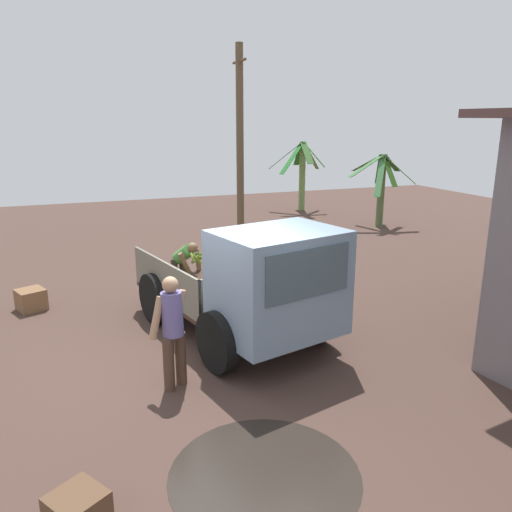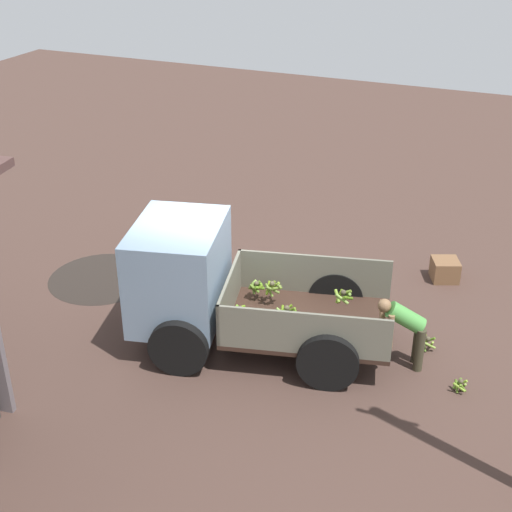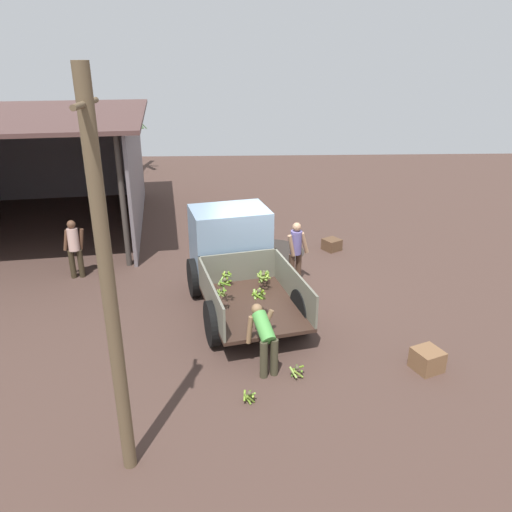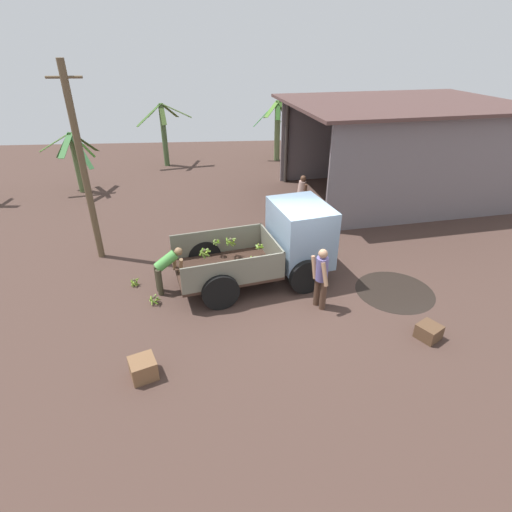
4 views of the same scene
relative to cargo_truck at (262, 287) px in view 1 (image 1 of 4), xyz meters
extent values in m
plane|color=#48332B|center=(0.20, -0.78, -1.13)|extent=(36.00, 36.00, 0.00)
cylinder|color=black|center=(2.90, -1.11, -1.13)|extent=(2.12, 2.12, 0.01)
cube|color=#38251C|center=(-1.70, -0.41, -0.60)|extent=(3.08, 2.52, 0.08)
cube|color=slate|center=(-1.92, 0.50, -0.20)|extent=(2.64, 0.69, 0.73)
cube|color=slate|center=(-1.48, -1.33, -0.20)|extent=(2.64, 0.69, 0.73)
cube|color=slate|center=(-0.41, -0.10, -0.20)|extent=(0.51, 1.89, 0.73)
cube|color=#7B95AE|center=(0.42, 0.10, 0.19)|extent=(1.82, 2.18, 1.66)
cube|color=#4C606B|center=(1.11, 0.27, 0.52)|extent=(0.39, 1.48, 0.73)
cylinder|color=black|center=(-0.03, 1.02, -0.64)|extent=(1.00, 0.44, 0.97)
cylinder|color=black|center=(0.45, -0.92, -0.64)|extent=(1.00, 0.44, 0.97)
cylinder|color=black|center=(-2.33, 0.47, -0.64)|extent=(1.00, 0.44, 0.97)
cylinder|color=black|center=(-1.86, -1.48, -0.64)|extent=(1.00, 0.44, 0.97)
sphere|color=brown|center=(-1.54, 0.20, -0.01)|extent=(0.09, 0.09, 0.09)
cylinder|color=#5C801A|center=(-1.50, 0.13, -0.09)|extent=(0.21, 0.15, 0.18)
cylinder|color=olive|center=(-1.47, 0.22, -0.10)|extent=(0.08, 0.21, 0.21)
cylinder|color=#87AF4C|center=(-1.50, 0.30, -0.06)|extent=(0.25, 0.14, 0.13)
cylinder|color=olive|center=(-1.58, 0.26, -0.11)|extent=(0.17, 0.14, 0.23)
cylinder|color=#5B8621|center=(-1.65, 0.20, -0.06)|extent=(0.05, 0.25, 0.13)
cylinder|color=olive|center=(-1.57, 0.12, -0.10)|extent=(0.22, 0.10, 0.19)
sphere|color=#4C4531|center=(-2.24, -0.52, 0.05)|extent=(0.09, 0.09, 0.09)
cylinder|color=olive|center=(-2.24, -0.61, -0.02)|extent=(0.24, 0.07, 0.16)
cylinder|color=olive|center=(-2.18, -0.54, -0.05)|extent=(0.10, 0.20, 0.22)
cylinder|color=olive|center=(-2.16, -0.46, -0.02)|extent=(0.17, 0.23, 0.15)
cylinder|color=#86AD48|center=(-2.25, -0.43, -0.03)|extent=(0.23, 0.07, 0.18)
cylinder|color=#527A19|center=(-2.33, -0.48, -0.02)|extent=(0.14, 0.24, 0.16)
cylinder|color=olive|center=(-2.30, -0.57, -0.05)|extent=(0.18, 0.18, 0.21)
sphere|color=brown|center=(-0.95, -0.68, -0.17)|extent=(0.09, 0.09, 0.09)
cylinder|color=#91B14A|center=(-1.03, -0.75, -0.22)|extent=(0.20, 0.22, 0.13)
cylinder|color=#84A732|center=(-0.95, -0.76, -0.26)|extent=(0.22, 0.05, 0.20)
cylinder|color=olive|center=(-0.90, -0.73, -0.27)|extent=(0.17, 0.16, 0.22)
cylinder|color=#7CA523|center=(-0.87, -0.67, -0.27)|extent=(0.06, 0.20, 0.22)
cylinder|color=olive|center=(-0.92, -0.61, -0.26)|extent=(0.20, 0.12, 0.22)
cylinder|color=olive|center=(-0.99, -0.59, -0.24)|extent=(0.23, 0.15, 0.16)
cylinder|color=olive|center=(-1.05, -0.65, -0.22)|extent=(0.12, 0.25, 0.13)
sphere|color=brown|center=(-0.64, -0.71, -0.25)|extent=(0.09, 0.09, 0.09)
cylinder|color=olive|center=(-0.60, -0.67, -0.33)|extent=(0.15, 0.16, 0.19)
cylinder|color=#577825|center=(-0.64, -0.63, -0.31)|extent=(0.20, 0.06, 0.15)
cylinder|color=#5F9024|center=(-0.71, -0.67, -0.30)|extent=(0.15, 0.21, 0.13)
cylinder|color=olive|center=(-0.72, -0.73, -0.30)|extent=(0.10, 0.21, 0.13)
cylinder|color=#52801C|center=(-0.66, -0.76, -0.34)|extent=(0.17, 0.10, 0.20)
cylinder|color=#58772B|center=(-0.60, -0.77, -0.32)|extent=(0.19, 0.15, 0.17)
cylinder|color=olive|center=(-0.56, -0.73, -0.30)|extent=(0.10, 0.21, 0.13)
sphere|color=#423B2B|center=(-1.96, 0.27, -0.06)|extent=(0.07, 0.07, 0.07)
cylinder|color=#78AC2D|center=(-1.90, 0.23, -0.11)|extent=(0.12, 0.15, 0.11)
cylinder|color=olive|center=(-1.89, 0.28, -0.11)|extent=(0.06, 0.17, 0.12)
cylinder|color=#77A522|center=(-1.93, 0.32, -0.13)|extent=(0.15, 0.09, 0.14)
cylinder|color=olive|center=(-1.97, 0.33, -0.11)|extent=(0.16, 0.08, 0.12)
cylinder|color=olive|center=(-2.01, 0.29, -0.12)|extent=(0.08, 0.16, 0.13)
cylinder|color=#7EA83A|center=(-1.99, 0.24, -0.13)|extent=(0.12, 0.13, 0.14)
cylinder|color=olive|center=(-1.96, 0.20, -0.10)|extent=(0.17, 0.06, 0.09)
sphere|color=#463F2D|center=(-0.72, 0.18, -0.22)|extent=(0.07, 0.07, 0.07)
cylinder|color=#84AB37|center=(-0.71, 0.25, -0.27)|extent=(0.18, 0.09, 0.13)
cylinder|color=olive|center=(-0.78, 0.22, -0.27)|extent=(0.12, 0.17, 0.13)
cylinder|color=#84B24E|center=(-0.78, 0.14, -0.26)|extent=(0.14, 0.17, 0.11)
cylinder|color=#72A522|center=(-0.70, 0.12, -0.25)|extent=(0.18, 0.11, 0.10)
cylinder|color=#699D2C|center=(-0.65, 0.19, -0.26)|extent=(0.06, 0.18, 0.11)
cylinder|color=#3F3833|center=(1.98, 3.06, 0.76)|extent=(0.16, 0.16, 3.79)
cylinder|color=brown|center=(-5.65, 1.58, 1.71)|extent=(0.20, 0.20, 5.68)
cylinder|color=brown|center=(-5.65, 1.58, 4.10)|extent=(0.92, 0.07, 0.07)
cylinder|color=#53673B|center=(-8.07, 7.82, 0.15)|extent=(0.26, 0.26, 2.56)
cube|color=#274D14|center=(-7.66, 7.81, 0.95)|extent=(0.84, 0.22, 1.06)
cube|color=#32501D|center=(-7.74, 8.30, 0.97)|extent=(0.92, 1.14, 1.03)
cube|color=#275024|center=(-8.28, 8.30, 1.15)|extent=(0.63, 1.06, 0.67)
cube|color=#215722|center=(-8.52, 8.06, 0.91)|extent=(1.05, 0.76, 1.16)
cube|color=#36561F|center=(-8.69, 7.59, 1.14)|extent=(1.31, 0.63, 0.69)
cube|color=#3A6F37|center=(-8.13, 7.19, 1.10)|extent=(0.38, 1.29, 0.78)
cube|color=#427C44|center=(-7.65, 7.45, 0.79)|extent=(1.00, 0.92, 1.38)
cylinder|color=olive|center=(-12.21, 6.66, 0.31)|extent=(0.27, 0.27, 2.87)
cube|color=#305825|center=(-11.64, 6.56, 1.37)|extent=(1.19, 0.46, 0.85)
cube|color=#285723|center=(-11.94, 7.05, 1.27)|extent=(0.74, 0.94, 1.07)
cube|color=#57783B|center=(-12.38, 7.11, 1.19)|extent=(0.53, 0.99, 1.21)
cube|color=#206F1D|center=(-12.65, 6.72, 1.27)|extent=(0.94, 0.38, 1.06)
cube|color=#3B6931|center=(-12.59, 6.04, 1.21)|extent=(0.96, 1.37, 1.18)
cube|color=#28792B|center=(-11.99, 6.07, 1.15)|extent=(0.66, 1.27, 1.30)
cylinder|color=#4D3427|center=(0.73, -1.72, -0.72)|extent=(0.22, 0.22, 0.81)
cylinder|color=#4D3427|center=(0.62, -1.52, -0.72)|extent=(0.22, 0.22, 0.81)
cylinder|color=slate|center=(0.67, -1.62, 0.00)|extent=(0.43, 0.42, 0.64)
sphere|color=tan|center=(0.66, -1.63, 0.43)|extent=(0.23, 0.23, 0.23)
cylinder|color=tan|center=(0.68, -1.85, -0.02)|extent=(0.23, 0.30, 0.60)
cylinder|color=tan|center=(0.50, -1.48, -0.03)|extent=(0.21, 0.26, 0.61)
cylinder|color=#3E3928|center=(-3.55, -0.54, -0.74)|extent=(0.19, 0.19, 0.77)
cylinder|color=#3E3928|center=(-3.48, -0.75, -0.74)|extent=(0.19, 0.19, 0.77)
cylinder|color=#4E9E45|center=(-3.27, -0.56, -0.21)|extent=(0.72, 0.49, 0.55)
sphere|color=#8C6746|center=(-2.94, -0.44, 0.01)|extent=(0.22, 0.22, 0.22)
cylinder|color=#8C6746|center=(-3.10, -0.30, -0.36)|extent=(0.15, 0.19, 0.58)
cylinder|color=#8C6746|center=(-2.89, -0.63, -0.33)|extent=(0.20, 0.34, 0.56)
cylinder|color=#352B1C|center=(1.21, 4.20, -0.74)|extent=(0.18, 0.18, 0.79)
sphere|color=brown|center=(-4.28, -0.25, -0.95)|extent=(0.08, 0.08, 0.08)
cylinder|color=#84AD2F|center=(-4.28, -0.32, -1.02)|extent=(0.18, 0.06, 0.17)
cylinder|color=#78A63B|center=(-4.23, -0.29, -1.03)|extent=(0.14, 0.16, 0.18)
cylinder|color=#587B23|center=(-4.22, -0.22, -1.03)|extent=(0.11, 0.16, 0.19)
cylinder|color=olive|center=(-4.27, -0.17, -1.00)|extent=(0.21, 0.05, 0.13)
cylinder|color=olive|center=(-4.32, -0.22, -1.03)|extent=(0.12, 0.15, 0.19)
cylinder|color=olive|center=(-4.33, -0.27, -1.03)|extent=(0.10, 0.16, 0.19)
sphere|color=brown|center=(-3.59, -1.18, -0.92)|extent=(0.09, 0.09, 0.09)
cylinder|color=#517A1F|center=(-3.60, -1.26, -1.00)|extent=(0.22, 0.07, 0.18)
cylinder|color=olive|center=(-3.50, -1.21, -0.99)|extent=(0.11, 0.23, 0.16)
cylinder|color=#54782B|center=(-3.54, -1.14, -1.02)|extent=(0.15, 0.16, 0.22)
cylinder|color=#8BAF47|center=(-3.64, -1.10, -0.99)|extent=(0.21, 0.16, 0.17)
cylinder|color=#8BAD3B|center=(-3.66, -1.20, -1.01)|extent=(0.09, 0.21, 0.20)
cube|color=brown|center=(-3.44, -3.74, -0.91)|extent=(0.66, 0.66, 0.43)
cube|color=brown|center=(2.92, -3.03, -0.95)|extent=(0.65, 0.65, 0.35)
camera|label=1|loc=(7.20, -2.85, 2.61)|focal=35.00mm
camera|label=2|loc=(-4.78, 9.16, 5.91)|focal=50.00mm
camera|label=3|loc=(-11.47, -0.07, 4.64)|focal=35.00mm
camera|label=4|loc=(-1.61, -9.91, 5.01)|focal=28.00mm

